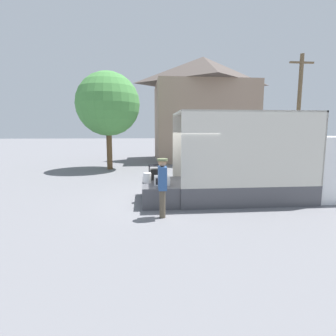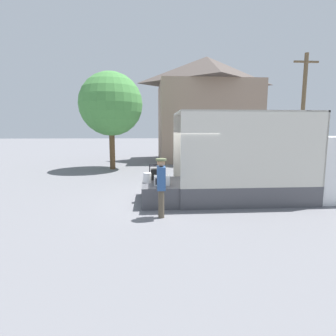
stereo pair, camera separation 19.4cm
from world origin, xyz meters
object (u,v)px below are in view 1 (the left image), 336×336
Objects in this scene: portable_generator at (157,174)px; orange_bucket at (147,178)px; utility_pole at (299,109)px; box_truck at (283,173)px; microwave at (162,180)px; worker_person at (162,182)px; street_tree at (108,104)px.

portable_generator is 0.69m from orange_bucket.
utility_pole is (10.85, 8.65, 3.23)m from portable_generator.
portable_generator is at bearing 56.12° from orange_bucket.
box_truck reaches higher than microwave.
microwave is 0.89× the size of portable_generator.
orange_bucket reaches higher than microwave.
worker_person is 0.22× the size of utility_pole.
worker_person is (-0.08, -1.33, 0.22)m from microwave.
utility_pole reaches higher than microwave.
microwave is 9.97m from street_tree.
street_tree reaches higher than worker_person.
street_tree is (-2.80, 10.24, 3.19)m from worker_person.
worker_person is at bearing -74.70° from street_tree.
microwave is (-4.68, -0.55, -0.11)m from box_truck.
street_tree is at bearing 132.14° from box_truck.
worker_person is at bearing -89.16° from portable_generator.
orange_bucket is at bearing -179.36° from box_truck.
microwave is 14.84m from utility_pole.
portable_generator is 2.40m from worker_person.
microwave is at bearing 86.46° from worker_person.
microwave is at bearing -72.06° from street_tree.
street_tree is (-2.38, 8.42, 3.40)m from orange_bucket.
portable_generator is (-4.80, 0.51, -0.06)m from box_truck.
worker_person is at bearing -158.48° from box_truck.
portable_generator reaches higher than microwave.
box_truck is at bearing 0.64° from orange_bucket.
utility_pole is at bearing 39.39° from orange_bucket.
worker_person reaches higher than portable_generator.
orange_bucket is (-0.38, -0.57, -0.04)m from portable_generator.
microwave is 1.35m from worker_person.
microwave is 1.07m from portable_generator.
box_truck is 5.12m from worker_person.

